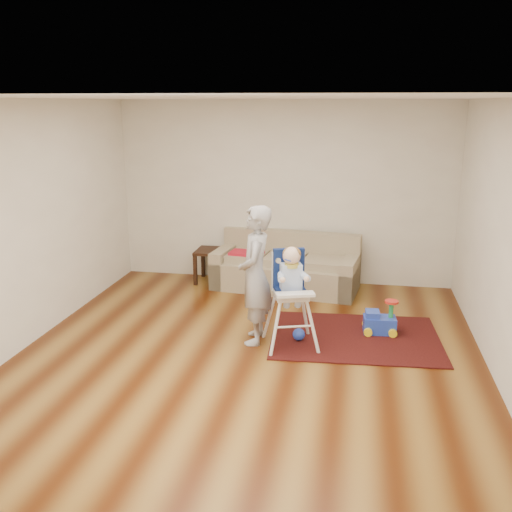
% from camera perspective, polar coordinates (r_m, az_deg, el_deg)
% --- Properties ---
extents(ground, '(5.50, 5.50, 0.00)m').
position_cam_1_polar(ground, '(6.32, -0.66, -9.73)').
color(ground, '#451C07').
rests_on(ground, ground).
extents(room_envelope, '(5.04, 5.52, 2.72)m').
position_cam_1_polar(room_envelope, '(6.30, 0.21, 8.00)').
color(room_envelope, beige).
rests_on(room_envelope, ground).
extents(sofa, '(2.17, 1.11, 0.80)m').
position_cam_1_polar(sofa, '(8.30, 2.94, -0.64)').
color(sofa, '#9C8B6C').
rests_on(sofa, ground).
extents(side_table, '(0.50, 0.50, 0.50)m').
position_cam_1_polar(side_table, '(8.71, -4.31, -0.97)').
color(side_table, black).
rests_on(side_table, ground).
extents(area_rug, '(2.02, 1.57, 0.02)m').
position_cam_1_polar(area_rug, '(6.81, 9.89, -7.99)').
color(area_rug, black).
rests_on(area_rug, ground).
extents(ride_on_toy, '(0.39, 0.29, 0.41)m').
position_cam_1_polar(ride_on_toy, '(6.90, 12.29, -5.91)').
color(ride_on_toy, blue).
rests_on(ride_on_toy, area_rug).
extents(toy_ball, '(0.14, 0.14, 0.14)m').
position_cam_1_polar(toy_ball, '(6.60, 4.30, -7.82)').
color(toy_ball, blue).
rests_on(toy_ball, area_rug).
extents(high_chair, '(0.67, 0.67, 1.16)m').
position_cam_1_polar(high_chair, '(6.33, 3.51, -4.28)').
color(high_chair, white).
rests_on(high_chair, ground).
extents(adult, '(0.43, 0.61, 1.57)m').
position_cam_1_polar(adult, '(6.37, -0.09, -1.94)').
color(adult, '#9C9C9F').
rests_on(adult, ground).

